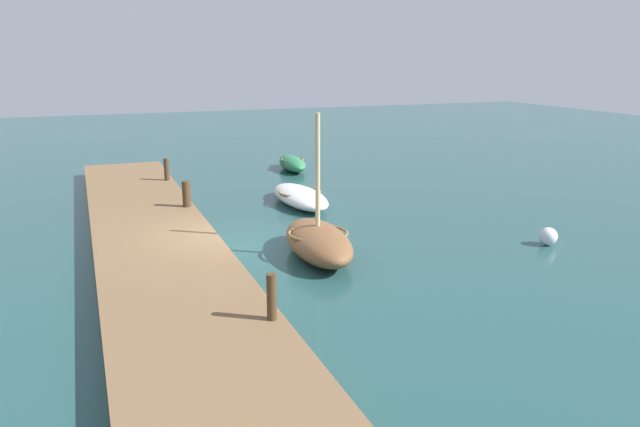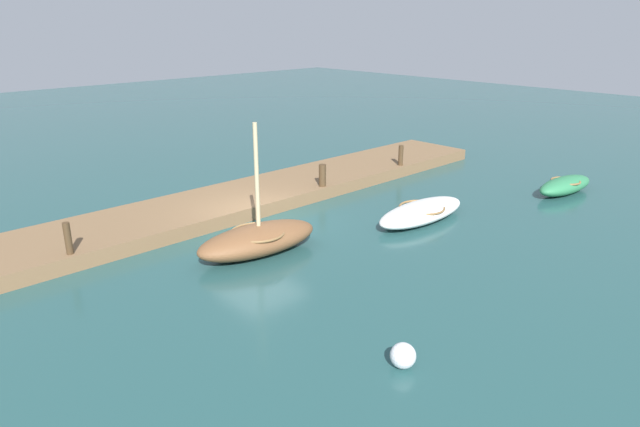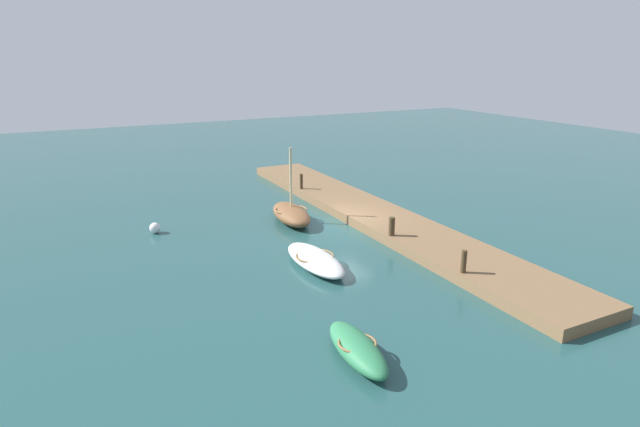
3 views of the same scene
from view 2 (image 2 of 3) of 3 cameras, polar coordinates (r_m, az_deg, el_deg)
name	(u,v)px [view 2 (image 2 of 3)]	position (r m, az deg, el deg)	size (l,w,h in m)	color
ground_plane	(259,223)	(18.51, -6.14, -1.00)	(84.00, 84.00, 0.00)	#234C4C
dock_platform	(225,203)	(19.93, -9.54, 1.00)	(24.84, 3.17, 0.45)	brown
dinghy_green	(565,185)	(23.34, 23.37, 2.62)	(3.11, 1.29, 0.64)	#2D7A4C
rowboat_white	(422,212)	(18.88, 10.16, 0.17)	(3.94, 1.52, 0.58)	white
rowboat_brown	(258,239)	(16.04, -6.25, -2.56)	(3.82, 1.88, 3.72)	brown
mooring_post_west	(401,155)	(24.02, 8.11, 5.80)	(0.20, 0.20, 0.84)	#47331E
mooring_post_mid_west	(322,175)	(20.78, 0.25, 3.85)	(0.26, 0.26, 0.82)	#47331E
mooring_post_mid_east	(68,238)	(16.19, -23.96, -2.29)	(0.18, 0.18, 0.87)	#47331E
marker_buoy	(403,356)	(11.24, 8.33, -13.92)	(0.50, 0.50, 0.50)	silver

